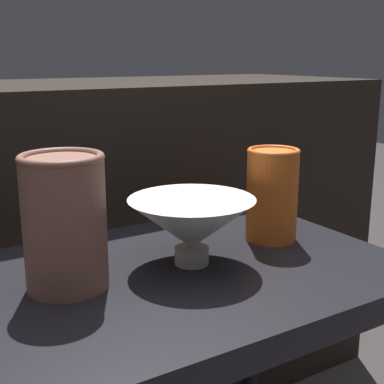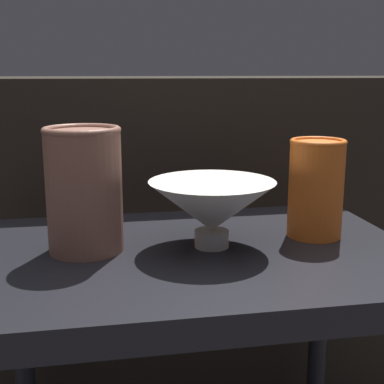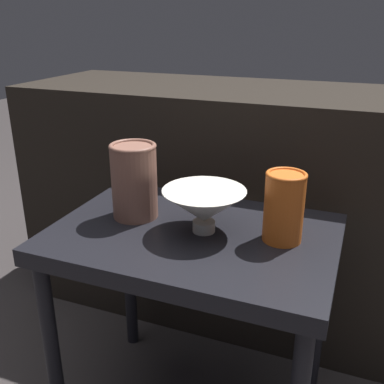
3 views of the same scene
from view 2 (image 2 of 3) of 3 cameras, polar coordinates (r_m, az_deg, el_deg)
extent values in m
cube|color=black|center=(0.80, 0.55, -7.45)|extent=(0.64, 0.44, 0.04)
cylinder|color=black|center=(1.08, -17.37, -18.20)|extent=(0.04, 0.04, 0.50)
cylinder|color=black|center=(1.15, 13.23, -15.83)|extent=(0.04, 0.04, 0.50)
cube|color=black|center=(1.34, -3.83, -4.81)|extent=(1.52, 0.50, 0.78)
cylinder|color=silver|center=(0.80, 2.11, -4.99)|extent=(0.05, 0.05, 0.03)
cone|color=silver|center=(0.79, 2.14, -1.51)|extent=(0.19, 0.19, 0.07)
cylinder|color=brown|center=(0.78, -11.42, 0.04)|extent=(0.11, 0.11, 0.18)
torus|color=brown|center=(0.77, -11.71, 6.46)|extent=(0.11, 0.11, 0.01)
cylinder|color=orange|center=(0.86, 13.07, 0.24)|extent=(0.08, 0.08, 0.15)
torus|color=orange|center=(0.84, 13.33, 5.23)|extent=(0.09, 0.09, 0.01)
camera|label=1|loc=(0.26, -77.13, 13.09)|focal=50.00mm
camera|label=3|loc=(0.53, 98.36, 21.01)|focal=42.00mm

